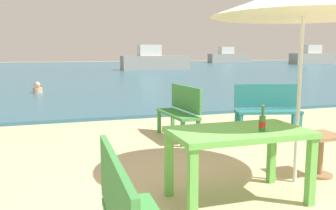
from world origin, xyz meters
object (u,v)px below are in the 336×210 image
object	(u,v)px
swimmer_person	(38,89)
side_table_wood	(321,149)
boat_sailboat	(229,57)
bench_green_left	(181,109)
picnic_table_green	(238,140)
bench_teal_center	(267,106)
beer_bottle_amber	(262,122)
patio_umbrella	(304,0)
boat_tanker	(154,61)
boat_barge	(314,57)

from	to	relation	value
swimmer_person	side_table_wood	bearing A→B (deg)	-70.47
boat_sailboat	bench_green_left	bearing A→B (deg)	-118.58
picnic_table_green	swimmer_person	size ratio (longest dim) A/B	3.41
side_table_wood	bench_green_left	size ratio (longest dim) A/B	0.44
bench_teal_center	boat_sailboat	world-z (taller)	boat_sailboat
beer_bottle_amber	picnic_table_green	bearing A→B (deg)	141.95
bench_teal_center	boat_sailboat	xyz separation A→B (m)	(20.85, 41.51, 0.35)
patio_umbrella	bench_green_left	xyz separation A→B (m)	(-0.55, 2.49, -1.58)
bench_green_left	swimmer_person	xyz separation A→B (m)	(-2.67, 7.85, -0.30)
patio_umbrella	boat_tanker	bearing A→B (deg)	77.75
patio_umbrella	side_table_wood	world-z (taller)	patio_umbrella
boat_barge	bench_teal_center	bearing A→B (deg)	-131.06
picnic_table_green	patio_umbrella	xyz separation A→B (m)	(0.93, 0.27, 1.47)
bench_green_left	swimmer_person	size ratio (longest dim) A/B	2.98
side_table_wood	picnic_table_green	bearing A→B (deg)	-165.69
side_table_wood	boat_sailboat	bearing A→B (deg)	63.79
boat_tanker	boat_barge	bearing A→B (deg)	19.77
swimmer_person	boat_barge	xyz separation A→B (m)	(32.31, 24.07, 0.70)
side_table_wood	bench_green_left	distance (m)	2.61
beer_bottle_amber	bench_teal_center	distance (m)	3.26
boat_tanker	boat_barge	world-z (taller)	boat_barge
beer_bottle_amber	boat_tanker	xyz separation A→B (m)	(6.39, 26.40, -0.02)
patio_umbrella	side_table_wood	xyz separation A→B (m)	(0.43, 0.08, -1.76)
picnic_table_green	boat_tanker	xyz separation A→B (m)	(6.57, 26.25, 0.18)
picnic_table_green	beer_bottle_amber	distance (m)	0.31
bench_teal_center	boat_tanker	distance (m)	24.15
bench_green_left	patio_umbrella	bearing A→B (deg)	-77.61
boat_tanker	swimmer_person	bearing A→B (deg)	-119.52
bench_green_left	boat_sailboat	xyz separation A→B (m)	(22.49, 41.29, 0.35)
picnic_table_green	side_table_wood	bearing A→B (deg)	14.31
beer_bottle_amber	bench_teal_center	xyz separation A→B (m)	(1.83, 2.68, -0.31)
picnic_table_green	bench_teal_center	xyz separation A→B (m)	(2.01, 2.53, -0.11)
beer_bottle_amber	bench_green_left	bearing A→B (deg)	86.15
bench_green_left	boat_barge	bearing A→B (deg)	47.12
swimmer_person	beer_bottle_amber	bearing A→B (deg)	-77.05
beer_bottle_amber	patio_umbrella	bearing A→B (deg)	28.96
beer_bottle_amber	swimmer_person	distance (m)	11.05
bench_teal_center	bench_green_left	world-z (taller)	same
swimmer_person	boat_tanker	distance (m)	17.99
bench_teal_center	boat_tanker	size ratio (longest dim) A/B	0.22
beer_bottle_amber	boat_tanker	size ratio (longest dim) A/B	0.05
beer_bottle_amber	side_table_wood	size ratio (longest dim) A/B	0.49
boat_sailboat	boat_tanker	bearing A→B (deg)	-132.49
swimmer_person	boat_sailboat	bearing A→B (deg)	53.04
patio_umbrella	bench_teal_center	size ratio (longest dim) A/B	1.84
picnic_table_green	swimmer_person	xyz separation A→B (m)	(-2.29, 10.61, -0.41)
side_table_wood	swimmer_person	world-z (taller)	side_table_wood
picnic_table_green	bench_teal_center	distance (m)	3.24
swimmer_person	patio_umbrella	bearing A→B (deg)	-72.73
picnic_table_green	boat_sailboat	distance (m)	49.63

